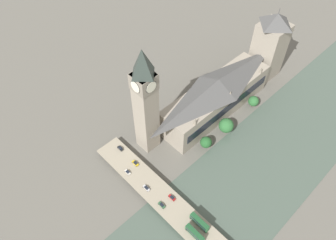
{
  "coord_description": "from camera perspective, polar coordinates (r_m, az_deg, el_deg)",
  "views": [
    {
      "loc": [
        -74.57,
        123.01,
        171.15
      ],
      "look_at": [
        18.57,
        33.14,
        19.15
      ],
      "focal_mm": 35.0,
      "sensor_mm": 36.0,
      "label": 1
    }
  ],
  "objects": [
    {
      "name": "car_northbound_mid",
      "position": [
        199.03,
        -5.72,
        -7.49
      ],
      "size": [
        4.64,
        1.89,
        1.36
      ],
      "color": "gold",
      "rests_on": "road_bridge"
    },
    {
      "name": "river_water",
      "position": [
        214.06,
        16.98,
        -6.7
      ],
      "size": [
        61.04,
        360.0,
        0.3
      ],
      "primitive_type": "cube",
      "color": "#47564C",
      "rests_on": "ground_plane"
    },
    {
      "name": "road_bridge",
      "position": [
        181.32,
        4.91,
        -18.57
      ],
      "size": [
        154.08,
        15.38,
        4.15
      ],
      "color": "gray",
      "rests_on": "ground_plane"
    },
    {
      "name": "double_decker_bus_lead",
      "position": [
        179.37,
        5.5,
        -17.26
      ],
      "size": [
        11.84,
        2.58,
        4.88
      ],
      "color": "#235B33",
      "rests_on": "road_bridge"
    },
    {
      "name": "car_southbound_mid",
      "position": [
        184.77,
        -1.11,
        -14.59
      ],
      "size": [
        4.53,
        1.74,
        1.39
      ],
      "color": "#2D5638",
      "rests_on": "road_bridge"
    },
    {
      "name": "tree_embankment_far",
      "position": [
        207.45,
        6.62,
        -3.87
      ],
      "size": [
        7.46,
        7.46,
        9.29
      ],
      "color": "brown",
      "rests_on": "ground_plane"
    },
    {
      "name": "car_northbound_tail",
      "position": [
        186.83,
        0.7,
        -13.35
      ],
      "size": [
        4.53,
        1.81,
        1.25
      ],
      "color": "maroon",
      "rests_on": "road_bridge"
    },
    {
      "name": "car_southbound_lead",
      "position": [
        196.25,
        -7.04,
        -8.99
      ],
      "size": [
        4.05,
        1.78,
        1.28
      ],
      "color": "silver",
      "rests_on": "road_bridge"
    },
    {
      "name": "tree_embankment_near",
      "position": [
        215.72,
        10.09,
        -0.95
      ],
      "size": [
        9.81,
        9.81,
        12.06
      ],
      "color": "brown",
      "rests_on": "ground_plane"
    },
    {
      "name": "car_northbound_lead",
      "position": [
        189.9,
        -3.78,
        -11.73
      ],
      "size": [
        4.7,
        1.81,
        1.45
      ],
      "color": "silver",
      "rests_on": "road_bridge"
    },
    {
      "name": "tree_embankment_mid",
      "position": [
        236.98,
        14.65,
        3.2
      ],
      "size": [
        7.42,
        7.42,
        9.16
      ],
      "color": "brown",
      "rests_on": "ground_plane"
    },
    {
      "name": "victoria_tower",
      "position": [
        253.68,
        17.25,
        12.29
      ],
      "size": [
        19.4,
        19.4,
        55.86
      ],
      "color": "gray",
      "rests_on": "ground_plane"
    },
    {
      "name": "parliament_hall",
      "position": [
        222.83,
        8.41,
        4.21
      ],
      "size": [
        23.22,
        86.58,
        28.96
      ],
      "color": "gray",
      "rests_on": "ground_plane"
    },
    {
      "name": "car_southbound_tail",
      "position": [
        206.32,
        -8.31,
        -4.9
      ],
      "size": [
        4.26,
        1.83,
        1.42
      ],
      "color": "black",
      "rests_on": "road_bridge"
    },
    {
      "name": "clock_tower",
      "position": [
        182.07,
        -3.99,
        3.44
      ],
      "size": [
        12.08,
        12.08,
        75.07
      ],
      "color": "gray",
      "rests_on": "ground_plane"
    },
    {
      "name": "ground_plane",
      "position": [
        223.57,
        9.46,
        -1.3
      ],
      "size": [
        600.0,
        600.0,
        0.0
      ],
      "primitive_type": "plane",
      "color": "#605E56"
    },
    {
      "name": "double_decker_bus_mid",
      "position": [
        176.92,
        4.7,
        -19.11
      ],
      "size": [
        11.59,
        2.53,
        4.73
      ],
      "color": "#235B33",
      "rests_on": "road_bridge"
    }
  ]
}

